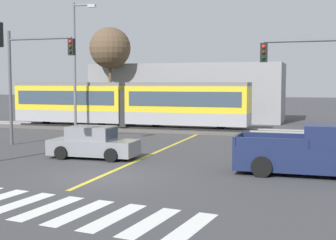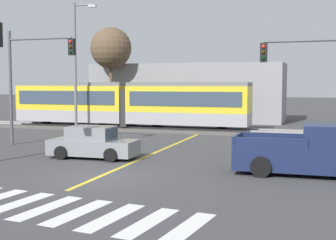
{
  "view_description": "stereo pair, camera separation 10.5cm",
  "coord_description": "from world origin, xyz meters",
  "px_view_note": "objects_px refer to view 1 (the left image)",
  "views": [
    {
      "loc": [
        7.84,
        -15.96,
        3.62
      ],
      "look_at": [
        0.29,
        7.76,
        1.6
      ],
      "focal_mm": 50.0,
      "sensor_mm": 36.0,
      "label": 1
    },
    {
      "loc": [
        7.94,
        -15.93,
        3.62
      ],
      "look_at": [
        0.29,
        7.76,
        1.6
      ],
      "focal_mm": 50.0,
      "sensor_mm": 36.0,
      "label": 2
    }
  ],
  "objects_px": {
    "light_rail_tram": "(128,103)",
    "street_lamp_west": "(76,60)",
    "pickup_truck": "(308,154)",
    "traffic_light_mid_right": "(320,74)",
    "traffic_light_mid_left": "(31,70)",
    "sedan_crossing": "(93,143)",
    "bare_tree_far_west": "(110,48)"
  },
  "relations": [
    {
      "from": "light_rail_tram",
      "to": "street_lamp_west",
      "type": "relative_size",
      "value": 1.98
    },
    {
      "from": "pickup_truck",
      "to": "street_lamp_west",
      "type": "distance_m",
      "value": 20.7
    },
    {
      "from": "pickup_truck",
      "to": "light_rail_tram",
      "type": "bearing_deg",
      "value": 133.33
    },
    {
      "from": "traffic_light_mid_right",
      "to": "light_rail_tram",
      "type": "bearing_deg",
      "value": 142.52
    },
    {
      "from": "traffic_light_mid_left",
      "to": "street_lamp_west",
      "type": "xyz_separation_m",
      "value": [
        -1.33,
        7.71,
        0.91
      ]
    },
    {
      "from": "street_lamp_west",
      "to": "traffic_light_mid_left",
      "type": "bearing_deg",
      "value": -80.23
    },
    {
      "from": "pickup_truck",
      "to": "sedan_crossing",
      "type": "bearing_deg",
      "value": 173.31
    },
    {
      "from": "light_rail_tram",
      "to": "sedan_crossing",
      "type": "bearing_deg",
      "value": -74.51
    },
    {
      "from": "street_lamp_west",
      "to": "bare_tree_far_west",
      "type": "xyz_separation_m",
      "value": [
        -1.19,
        8.49,
        1.45
      ]
    },
    {
      "from": "traffic_light_mid_left",
      "to": "bare_tree_far_west",
      "type": "bearing_deg",
      "value": 98.84
    },
    {
      "from": "light_rail_tram",
      "to": "sedan_crossing",
      "type": "relative_size",
      "value": 4.36
    },
    {
      "from": "traffic_light_mid_right",
      "to": "street_lamp_west",
      "type": "bearing_deg",
      "value": 154.5
    },
    {
      "from": "sedan_crossing",
      "to": "traffic_light_mid_right",
      "type": "xyz_separation_m",
      "value": [
        10.24,
        2.52,
        3.28
      ]
    },
    {
      "from": "sedan_crossing",
      "to": "traffic_light_mid_left",
      "type": "bearing_deg",
      "value": 151.65
    },
    {
      "from": "sedan_crossing",
      "to": "traffic_light_mid_left",
      "type": "distance_m",
      "value": 7.02
    },
    {
      "from": "pickup_truck",
      "to": "traffic_light_mid_left",
      "type": "bearing_deg",
      "value": 165.17
    },
    {
      "from": "pickup_truck",
      "to": "street_lamp_west",
      "type": "xyz_separation_m",
      "value": [
        -16.49,
        11.73,
        4.37
      ]
    },
    {
      "from": "sedan_crossing",
      "to": "traffic_light_mid_right",
      "type": "height_order",
      "value": "traffic_light_mid_right"
    },
    {
      "from": "light_rail_tram",
      "to": "pickup_truck",
      "type": "height_order",
      "value": "light_rail_tram"
    },
    {
      "from": "sedan_crossing",
      "to": "street_lamp_west",
      "type": "xyz_separation_m",
      "value": [
        -6.63,
        10.57,
        4.51
      ]
    },
    {
      "from": "light_rail_tram",
      "to": "sedan_crossing",
      "type": "distance_m",
      "value": 13.74
    },
    {
      "from": "traffic_light_mid_right",
      "to": "bare_tree_far_west",
      "type": "bearing_deg",
      "value": 137.52
    },
    {
      "from": "light_rail_tram",
      "to": "bare_tree_far_west",
      "type": "relative_size",
      "value": 2.16
    },
    {
      "from": "sedan_crossing",
      "to": "bare_tree_far_west",
      "type": "distance_m",
      "value": 21.45
    },
    {
      "from": "traffic_light_mid_right",
      "to": "street_lamp_west",
      "type": "distance_m",
      "value": 18.73
    },
    {
      "from": "traffic_light_mid_right",
      "to": "pickup_truck",
      "type": "bearing_deg",
      "value": -95.85
    },
    {
      "from": "sedan_crossing",
      "to": "street_lamp_west",
      "type": "bearing_deg",
      "value": 122.09
    },
    {
      "from": "sedan_crossing",
      "to": "pickup_truck",
      "type": "bearing_deg",
      "value": -6.69
    },
    {
      "from": "light_rail_tram",
      "to": "street_lamp_west",
      "type": "xyz_separation_m",
      "value": [
        -2.98,
        -2.6,
        3.16
      ]
    },
    {
      "from": "light_rail_tram",
      "to": "sedan_crossing",
      "type": "xyz_separation_m",
      "value": [
        3.65,
        -13.17,
        -1.35
      ]
    },
    {
      "from": "pickup_truck",
      "to": "street_lamp_west",
      "type": "height_order",
      "value": "street_lamp_west"
    },
    {
      "from": "traffic_light_mid_right",
      "to": "bare_tree_far_west",
      "type": "distance_m",
      "value": 24.64
    }
  ]
}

